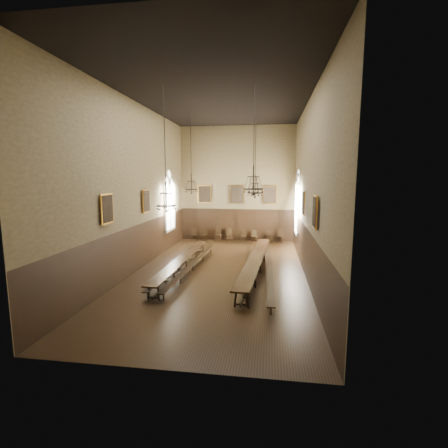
% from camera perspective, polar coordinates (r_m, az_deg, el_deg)
% --- Properties ---
extents(floor, '(9.00, 18.00, 0.02)m').
position_cam_1_polar(floor, '(17.58, -0.79, -8.51)').
color(floor, black).
rests_on(floor, ground).
extents(ceiling, '(9.00, 18.00, 0.02)m').
position_cam_1_polar(ceiling, '(17.29, -0.86, 21.46)').
color(ceiling, black).
rests_on(ceiling, ground).
extents(wall_back, '(9.00, 0.02, 9.00)m').
position_cam_1_polar(wall_back, '(25.78, 2.29, 7.01)').
color(wall_back, '#8B7C55').
rests_on(wall_back, ground).
extents(wall_front, '(9.00, 0.02, 9.00)m').
position_cam_1_polar(wall_front, '(8.07, -10.78, 4.12)').
color(wall_front, '#8B7C55').
rests_on(wall_front, ground).
extents(wall_left, '(0.02, 18.00, 9.00)m').
position_cam_1_polar(wall_left, '(18.09, -15.17, 6.20)').
color(wall_left, '#8B7C55').
rests_on(wall_left, ground).
extents(wall_right, '(0.02, 18.00, 9.00)m').
position_cam_1_polar(wall_right, '(16.75, 14.69, 6.07)').
color(wall_right, '#8B7C55').
rests_on(wall_right, ground).
extents(wainscot_panelling, '(9.00, 18.00, 2.50)m').
position_cam_1_polar(wainscot_panelling, '(17.26, -0.80, -4.50)').
color(wainscot_panelling, black).
rests_on(wainscot_panelling, floor).
extents(table_left, '(0.84, 9.41, 0.73)m').
position_cam_1_polar(table_left, '(17.82, -7.26, -7.08)').
color(table_left, black).
rests_on(table_left, floor).
extents(table_right, '(1.47, 10.68, 0.83)m').
position_cam_1_polar(table_right, '(17.48, 5.58, -7.19)').
color(table_right, black).
rests_on(table_right, floor).
extents(bench_left_outer, '(0.79, 9.69, 0.44)m').
position_cam_1_polar(bench_left_outer, '(18.29, -8.84, -7.00)').
color(bench_left_outer, black).
rests_on(bench_left_outer, floor).
extents(bench_left_inner, '(0.71, 9.45, 0.43)m').
position_cam_1_polar(bench_left_inner, '(17.84, -5.48, -7.36)').
color(bench_left_inner, black).
rests_on(bench_left_inner, floor).
extents(bench_right_inner, '(0.80, 9.51, 0.43)m').
position_cam_1_polar(bench_right_inner, '(17.52, 4.24, -7.63)').
color(bench_right_inner, black).
rests_on(bench_right_inner, floor).
extents(bench_right_outer, '(0.52, 10.50, 0.47)m').
position_cam_1_polar(bench_right_outer, '(17.05, 7.92, -8.03)').
color(bench_right_outer, black).
rests_on(bench_right_outer, floor).
extents(chair_0, '(0.48, 0.48, 0.93)m').
position_cam_1_polar(chair_0, '(26.28, -5.29, -2.25)').
color(chair_0, black).
rests_on(chair_0, floor).
extents(chair_1, '(0.50, 0.50, 0.91)m').
position_cam_1_polar(chair_1, '(26.10, -3.42, -2.32)').
color(chair_1, black).
rests_on(chair_1, floor).
extents(chair_2, '(0.51, 0.51, 1.03)m').
position_cam_1_polar(chair_2, '(25.88, -1.02, -2.31)').
color(chair_2, black).
rests_on(chair_2, floor).
extents(chair_3, '(0.55, 0.55, 1.00)m').
position_cam_1_polar(chair_3, '(25.83, 0.95, -2.36)').
color(chair_3, black).
rests_on(chair_3, floor).
extents(chair_4, '(0.46, 0.46, 0.93)m').
position_cam_1_polar(chair_4, '(25.72, 3.48, -2.46)').
color(chair_4, black).
rests_on(chair_4, floor).
extents(chair_5, '(0.50, 0.50, 0.91)m').
position_cam_1_polar(chair_5, '(25.68, 5.31, -2.51)').
color(chair_5, black).
rests_on(chair_5, floor).
extents(chair_6, '(0.43, 0.43, 0.88)m').
position_cam_1_polar(chair_6, '(25.61, 7.91, -2.61)').
color(chair_6, black).
rests_on(chair_6, floor).
extents(chair_7, '(0.49, 0.49, 1.03)m').
position_cam_1_polar(chair_7, '(25.64, 9.71, -2.53)').
color(chair_7, black).
rests_on(chair_7, floor).
extents(chandelier_back_left, '(0.80, 0.80, 4.84)m').
position_cam_1_polar(chandelier_back_left, '(20.06, -5.76, 7.02)').
color(chandelier_back_left, black).
rests_on(chandelier_back_left, ceiling).
extents(chandelier_back_right, '(0.84, 0.84, 4.99)m').
position_cam_1_polar(chandelier_back_right, '(18.68, 5.49, 6.47)').
color(chandelier_back_right, black).
rests_on(chandelier_back_right, ceiling).
extents(chandelier_front_left, '(0.88, 0.88, 5.38)m').
position_cam_1_polar(chandelier_front_left, '(14.85, -10.13, 4.50)').
color(chandelier_front_left, black).
rests_on(chandelier_front_left, ceiling).
extents(chandelier_front_right, '(0.84, 0.84, 4.62)m').
position_cam_1_polar(chandelier_front_right, '(14.44, 5.20, 7.35)').
color(chandelier_front_right, black).
rests_on(chandelier_front_right, ceiling).
extents(portrait_back_0, '(1.10, 0.12, 1.40)m').
position_cam_1_polar(portrait_back_0, '(26.07, -3.47, 5.25)').
color(portrait_back_0, gold).
rests_on(portrait_back_0, wall_back).
extents(portrait_back_1, '(1.10, 0.12, 1.40)m').
position_cam_1_polar(portrait_back_1, '(25.68, 2.25, 5.22)').
color(portrait_back_1, gold).
rests_on(portrait_back_1, wall_back).
extents(portrait_back_2, '(1.10, 0.12, 1.40)m').
position_cam_1_polar(portrait_back_2, '(25.54, 8.09, 5.13)').
color(portrait_back_2, gold).
rests_on(portrait_back_2, wall_back).
extents(portrait_left_0, '(0.12, 1.00, 1.30)m').
position_cam_1_polar(portrait_left_0, '(19.01, -13.53, 3.93)').
color(portrait_left_0, gold).
rests_on(portrait_left_0, wall_left).
extents(portrait_left_1, '(0.12, 1.00, 1.30)m').
position_cam_1_polar(portrait_left_1, '(14.93, -19.87, 2.54)').
color(portrait_left_1, gold).
rests_on(portrait_left_1, wall_left).
extents(portrait_right_0, '(0.12, 1.00, 1.30)m').
position_cam_1_polar(portrait_right_0, '(17.77, 13.82, 3.63)').
color(portrait_right_0, gold).
rests_on(portrait_right_0, wall_right).
extents(portrait_right_1, '(0.12, 1.00, 1.30)m').
position_cam_1_polar(portrait_right_1, '(13.32, 15.71, 2.08)').
color(portrait_right_1, gold).
rests_on(portrait_right_1, wall_right).
extents(window_right, '(0.20, 2.20, 4.60)m').
position_cam_1_polar(window_right, '(22.27, 12.79, 3.78)').
color(window_right, white).
rests_on(window_right, wall_right).
extents(window_left, '(0.20, 2.20, 4.60)m').
position_cam_1_polar(window_left, '(23.28, -9.56, 4.06)').
color(window_left, white).
rests_on(window_left, wall_left).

